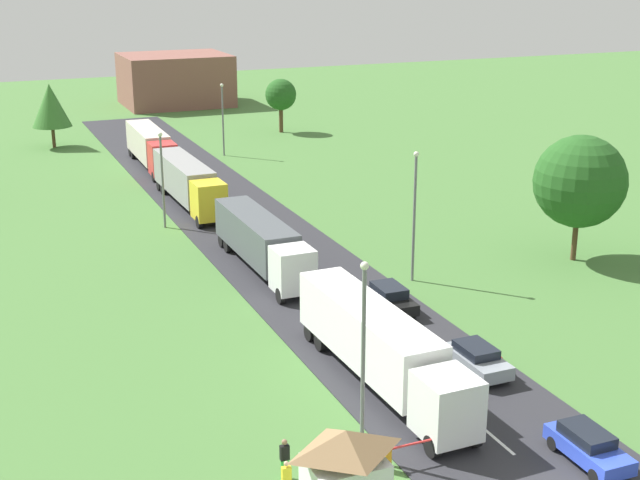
% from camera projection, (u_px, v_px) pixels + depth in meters
% --- Properties ---
extents(road, '(10.00, 140.00, 0.06)m').
position_uv_depth(road, '(326.00, 295.00, 56.46)').
color(road, '#2B2B30').
rests_on(road, ground).
extents(lane_marking_centre, '(0.16, 123.97, 0.01)m').
position_uv_depth(lane_marking_centre, '(340.00, 306.00, 54.47)').
color(lane_marking_centre, white).
rests_on(lane_marking_centre, road).
extents(truck_lead, '(2.78, 14.93, 3.76)m').
position_uv_depth(truck_lead, '(379.00, 345.00, 43.94)').
color(truck_lead, white).
rests_on(truck_lead, road).
extents(truck_second, '(2.58, 13.76, 3.51)m').
position_uv_depth(truck_second, '(261.00, 241.00, 60.39)').
color(truck_second, white).
rests_on(truck_second, road).
extents(truck_third, '(2.71, 14.64, 3.76)m').
position_uv_depth(truck_third, '(188.00, 181.00, 76.03)').
color(truck_third, yellow).
rests_on(truck_third, road).
extents(truck_fourth, '(2.70, 14.05, 3.78)m').
position_uv_depth(truck_fourth, '(151.00, 146.00, 90.23)').
color(truck_fourth, red).
rests_on(truck_fourth, road).
extents(car_lead, '(1.75, 4.10, 1.48)m').
position_uv_depth(car_lead, '(588.00, 446.00, 37.44)').
color(car_lead, blue).
rests_on(car_lead, road).
extents(car_second, '(1.89, 4.04, 1.49)m').
position_uv_depth(car_second, '(477.00, 359.00, 45.53)').
color(car_second, '#8C939E').
rests_on(car_second, road).
extents(car_third, '(1.99, 4.21, 1.59)m').
position_uv_depth(car_third, '(390.00, 298.00, 53.57)').
color(car_third, black).
rests_on(car_third, road).
extents(motorcycle_courier, '(0.28, 1.94, 0.91)m').
position_uv_depth(motorcycle_courier, '(498.00, 362.00, 45.84)').
color(motorcycle_courier, black).
rests_on(motorcycle_courier, road).
extents(guard_booth, '(3.34, 2.58, 3.91)m').
position_uv_depth(guard_booth, '(345.00, 476.00, 33.20)').
color(guard_booth, white).
rests_on(guard_booth, ground).
extents(barrier_gate, '(4.64, 0.28, 1.05)m').
position_uv_depth(barrier_gate, '(404.00, 452.00, 37.21)').
color(barrier_gate, orange).
rests_on(barrier_gate, ground).
extents(person_lead, '(0.38, 0.22, 1.60)m').
position_uv_depth(person_lead, '(286.00, 478.00, 35.10)').
color(person_lead, green).
rests_on(person_lead, ground).
extents(person_third, '(0.38, 0.24, 1.82)m').
position_uv_depth(person_third, '(285.00, 458.00, 36.29)').
color(person_third, green).
rests_on(person_third, ground).
extents(lamppost_lead, '(0.36, 0.36, 8.97)m').
position_uv_depth(lamppost_lead, '(363.00, 353.00, 36.49)').
color(lamppost_lead, slate).
rests_on(lamppost_lead, ground).
extents(lamppost_second, '(0.36, 0.36, 8.77)m').
position_uv_depth(lamppost_second, '(414.00, 210.00, 57.58)').
color(lamppost_second, slate).
rests_on(lamppost_second, ground).
extents(lamppost_third, '(0.36, 0.36, 7.70)m').
position_uv_depth(lamppost_third, '(162.00, 175.00, 69.37)').
color(lamppost_third, slate).
rests_on(lamppost_third, ground).
extents(lamppost_fourth, '(0.36, 0.36, 7.81)m').
position_uv_depth(lamppost_fourth, '(223.00, 116.00, 95.11)').
color(lamppost_fourth, slate).
rests_on(lamppost_fourth, ground).
extents(tree_oak, '(4.37, 4.37, 7.19)m').
position_uv_depth(tree_oak, '(51.00, 105.00, 99.15)').
color(tree_oak, '#513823').
rests_on(tree_oak, ground).
extents(tree_maple, '(6.47, 6.47, 8.98)m').
position_uv_depth(tree_maple, '(580.00, 182.00, 61.36)').
color(tree_maple, '#513823').
rests_on(tree_maple, ground).
extents(tree_elm, '(3.81, 3.81, 6.54)m').
position_uv_depth(tree_elm, '(281.00, 95.00, 107.99)').
color(tree_elm, '#513823').
rests_on(tree_elm, ground).
extents(distant_building, '(14.89, 12.47, 7.29)m').
position_uv_depth(distant_building, '(175.00, 80.00, 128.81)').
color(distant_building, brown).
rests_on(distant_building, ground).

